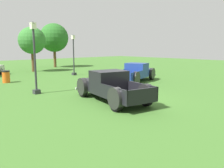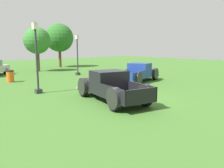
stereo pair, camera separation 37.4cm
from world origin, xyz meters
name	(u,v)px [view 1 (the left image)]	position (x,y,z in m)	size (l,w,h in m)	color
ground_plane	(124,99)	(0.00, 0.00, 0.00)	(80.00, 80.00, 0.00)	#3D6B28
pickup_truck_foreground	(108,86)	(-0.68, 0.51, 0.74)	(2.81, 5.35, 1.56)	black
pickup_truck_behind_left	(137,73)	(5.44, 3.80, 0.70)	(5.12, 3.04, 1.48)	navy
lamp_post_near	(35,57)	(-2.77, 4.60, 2.21)	(0.36, 0.36, 4.21)	#2D2D33
lamp_post_far	(74,54)	(3.91, 10.62, 2.06)	(0.36, 0.36, 3.93)	#2D2D33
trash_can	(6,77)	(-2.63, 10.25, 0.48)	(0.59, 0.59, 0.95)	orange
oak_tree_east	(32,41)	(2.42, 16.51, 3.43)	(2.97, 2.97, 4.94)	brown
oak_tree_west	(54,38)	(6.93, 19.75, 3.95)	(3.79, 3.79, 5.86)	brown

